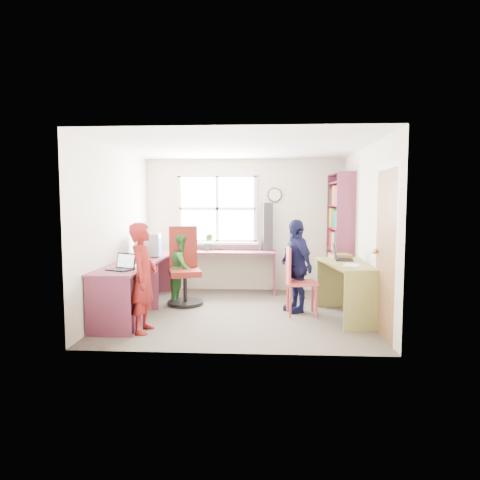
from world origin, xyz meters
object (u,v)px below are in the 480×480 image
Objects in this scene: bookshelf at (340,239)px; person_navy at (296,266)px; crt_monitor at (148,245)px; cd_tower at (267,227)px; person_green at (182,267)px; laptop_left at (123,266)px; potted_plant at (208,242)px; person_red at (143,278)px; right_desk at (349,278)px; swivel_chair at (184,271)px; laptop_right at (340,256)px; l_desk at (145,285)px; wooden_chair at (297,278)px.

person_navy is at bearing -128.16° from bookshelf.
cd_tower reaches higher than crt_monitor.
cd_tower is 0.77× the size of person_green.
laptop_left is 0.28× the size of person_navy.
bookshelf is 2.31m from potted_plant.
cd_tower reaches higher than person_red.
swivel_chair reaches higher than right_desk.
person_red reaches higher than right_desk.
laptop_right is at bearing 63.80° from person_navy.
l_desk is at bearing 174.45° from right_desk.
wooden_chair is 2.42m from crt_monitor.
potted_plant is at bearing 95.19° from laptop_left.
cd_tower is 0.63× the size of person_red.
person_green is (0.15, 1.67, -0.13)m from person_red.
potted_plant is (-2.20, 1.64, 0.34)m from right_desk.
person_navy is (-0.64, 0.02, -0.14)m from laptop_right.
right_desk reaches higher than l_desk.
laptop_right reaches higher than l_desk.
cd_tower is (1.32, 1.01, 0.65)m from swivel_chair.
cd_tower is at bearing 20.54° from swivel_chair.
laptop_right is at bearing 8.43° from l_desk.
laptop_right is at bearing -102.72° from person_green.
person_navy reaches higher than laptop_left.
wooden_chair is 1.14× the size of cd_tower.
swivel_chair is at bearing 92.44° from laptop_left.
crt_monitor is at bearing -168.19° from bookshelf.
wooden_chair is 2.41m from laptop_left.
laptop_left is at bearing 112.18° from laptop_right.
bookshelf is 1.53× the size of person_navy.
person_green is at bearing -113.15° from potted_plant.
bookshelf is at bearing -7.04° from potted_plant.
person_red is (0.35, -1.52, -0.25)m from crt_monitor.
bookshelf reaches higher than person_red.
bookshelf is 3.20m from crt_monitor.
person_navy reaches higher than wooden_chair.
cd_tower is at bearing 22.08° from crt_monitor.
cd_tower is (1.86, 2.34, 0.38)m from laptop_left.
cd_tower is (-1.14, 1.71, 0.62)m from right_desk.
laptop_right is (0.64, 0.18, 0.30)m from wooden_chair.
person_green is 1.89m from person_navy.
swivel_chair is 1.78m from person_navy.
laptop_right is 1.80m from cd_tower.
wooden_chair is at bearing -46.02° from potted_plant.
cd_tower is 1.54m from person_navy.
crt_monitor reaches higher than person_green.
person_green is (-2.63, -0.50, -0.44)m from bookshelf.
crt_monitor is (-3.03, 0.70, 0.38)m from right_desk.
laptop_left is 0.34× the size of person_green.
person_red is (-2.78, -2.17, -0.32)m from bookshelf.
laptop_left is at bearing -109.63° from potted_plant.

